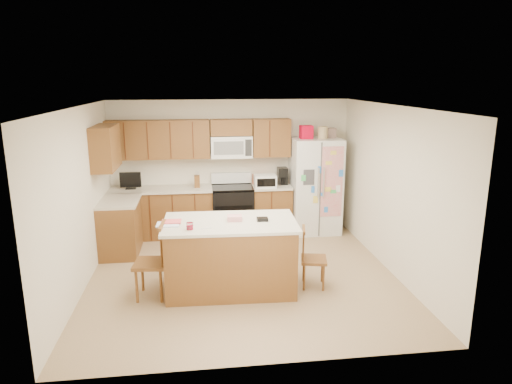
{
  "coord_description": "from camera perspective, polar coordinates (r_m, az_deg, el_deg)",
  "views": [
    {
      "loc": [
        -0.61,
        -6.34,
        2.86
      ],
      "look_at": [
        0.24,
        0.35,
        1.19
      ],
      "focal_mm": 32.0,
      "sensor_mm": 36.0,
      "label": 1
    }
  ],
  "objects": [
    {
      "name": "windsor_chair_back",
      "position": [
        7.06,
        -4.4,
        -6.07
      ],
      "size": [
        0.48,
        0.47,
        0.96
      ],
      "color": "brown",
      "rests_on": "ground"
    },
    {
      "name": "stove",
      "position": [
        8.63,
        -2.94,
        -2.17
      ],
      "size": [
        0.76,
        0.65,
        1.13
      ],
      "color": "black",
      "rests_on": "ground"
    },
    {
      "name": "cabinetry",
      "position": [
        8.37,
        -9.62,
        0.25
      ],
      "size": [
        3.36,
        1.56,
        2.15
      ],
      "color": "brown",
      "rests_on": "ground"
    },
    {
      "name": "room_shell",
      "position": [
        6.52,
        -1.73,
        1.33
      ],
      "size": [
        4.6,
        4.6,
        2.52
      ],
      "color": "beige",
      "rests_on": "ground"
    },
    {
      "name": "windsor_chair_right",
      "position": [
        6.52,
        7.03,
        -8.3
      ],
      "size": [
        0.42,
        0.44,
        0.86
      ],
      "color": "brown",
      "rests_on": "ground"
    },
    {
      "name": "refrigerator",
      "position": [
        8.72,
        7.4,
        0.92
      ],
      "size": [
        0.9,
        0.79,
        2.04
      ],
      "color": "white",
      "rests_on": "ground"
    },
    {
      "name": "ground",
      "position": [
        6.98,
        -1.64,
        -10.3
      ],
      "size": [
        4.5,
        4.5,
        0.0
      ],
      "primitive_type": "plane",
      "color": "#836B4F",
      "rests_on": "ground"
    },
    {
      "name": "windsor_chair_left",
      "position": [
        6.3,
        -12.82,
        -8.6
      ],
      "size": [
        0.46,
        0.48,
        1.03
      ],
      "color": "brown",
      "rests_on": "ground"
    },
    {
      "name": "island",
      "position": [
        6.37,
        -3.22,
        -7.89
      ],
      "size": [
        1.9,
        1.11,
        1.08
      ],
      "color": "brown",
      "rests_on": "ground"
    }
  ]
}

